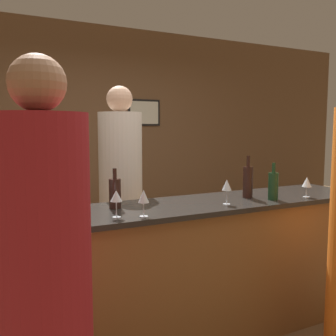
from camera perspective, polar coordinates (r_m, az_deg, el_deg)
name	(u,v)px	position (r m, az deg, el deg)	size (l,w,h in m)	color
back_wall	(96,140)	(4.75, -10.88, 4.19)	(8.00, 0.08, 2.80)	brown
bar_counter	(186,273)	(2.80, 2.69, -15.67)	(3.08, 0.62, 1.02)	brown
bartender	(121,206)	(3.25, -7.18, -5.80)	(0.37, 0.37, 1.90)	silver
guest_0	(45,303)	(1.68, -18.19, -19.00)	(0.38, 0.38, 1.83)	maroon
wine_bottle_0	(115,193)	(2.52, -8.09, -3.77)	(0.08, 0.08, 0.27)	black
wine_bottle_1	(273,186)	(2.90, 15.74, -2.58)	(0.08, 0.08, 0.28)	#19381E
wine_bottle_2	(248,181)	(2.93, 12.09, -2.02)	(0.08, 0.08, 0.32)	black
ice_bucket	(30,199)	(2.51, -20.33, -4.51)	(0.17, 0.17, 0.17)	silver
wine_glass_1	(144,197)	(2.25, -3.74, -4.45)	(0.07, 0.07, 0.17)	silver
wine_glass_2	(227,186)	(2.64, 8.95, -2.69)	(0.07, 0.07, 0.18)	silver
wine_glass_3	(46,198)	(2.34, -18.16, -4.34)	(0.08, 0.08, 0.16)	silver
wine_glass_4	(46,202)	(2.13, -18.05, -4.94)	(0.08, 0.08, 0.18)	silver
wine_glass_5	(307,183)	(3.08, 20.40, -2.09)	(0.07, 0.07, 0.16)	silver
wine_glass_6	(0,205)	(2.15, -24.19, -5.20)	(0.08, 0.08, 0.17)	silver
wine_glass_7	(116,197)	(2.25, -7.89, -4.36)	(0.07, 0.07, 0.17)	silver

